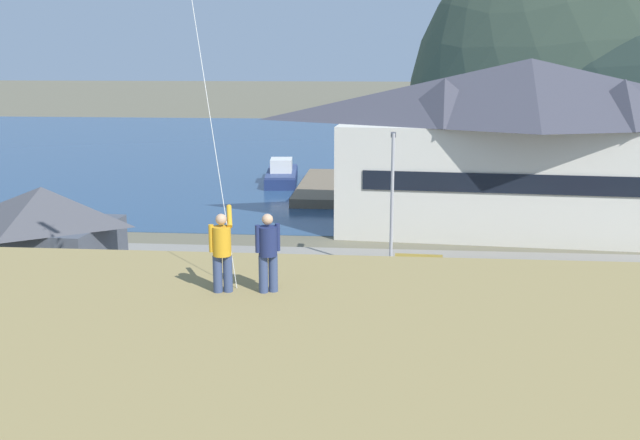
% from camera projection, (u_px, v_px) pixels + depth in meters
% --- Properties ---
extents(ground_plane, '(600.00, 600.00, 0.00)m').
position_uv_depth(ground_plane, '(279.00, 357.00, 26.05)').
color(ground_plane, '#66604C').
extents(parking_lot_pad, '(40.00, 20.00, 0.10)m').
position_uv_depth(parking_lot_pad, '(296.00, 308.00, 30.89)').
color(parking_lot_pad, gray).
rests_on(parking_lot_pad, ground).
extents(bay_water, '(360.00, 84.00, 0.03)m').
position_uv_depth(bay_water, '(353.00, 149.00, 84.35)').
color(bay_water, navy).
rests_on(bay_water, ground).
extents(harbor_lodge, '(24.23, 11.10, 10.44)m').
position_uv_depth(harbor_lodge, '(527.00, 141.00, 43.69)').
color(harbor_lodge, beige).
rests_on(harbor_lodge, ground).
extents(storage_shed_near_lot, '(6.16, 5.36, 5.21)m').
position_uv_depth(storage_shed_near_lot, '(46.00, 245.00, 30.87)').
color(storage_shed_near_lot, '#474C56').
rests_on(storage_shed_near_lot, ground).
extents(wharf_dock, '(3.20, 14.34, 0.70)m').
position_uv_depth(wharf_dock, '(320.00, 187.00, 58.15)').
color(wharf_dock, '#70604C').
rests_on(wharf_dock, ground).
extents(moored_boat_wharfside, '(3.31, 8.15, 2.16)m').
position_uv_depth(moored_boat_wharfside, '(282.00, 175.00, 61.78)').
color(moored_boat_wharfside, navy).
rests_on(moored_boat_wharfside, ground).
extents(moored_boat_outer_mooring, '(2.67, 7.49, 2.16)m').
position_uv_depth(moored_boat_outer_mooring, '(363.00, 192.00, 53.69)').
color(moored_boat_outer_mooring, '#A8A399').
rests_on(moored_boat_outer_mooring, ground).
extents(parked_car_front_row_red, '(4.32, 2.30, 1.82)m').
position_uv_depth(parked_car_front_row_red, '(269.00, 278.00, 31.77)').
color(parked_car_front_row_red, black).
rests_on(parked_car_front_row_red, parking_lot_pad).
extents(parked_car_mid_row_near, '(4.29, 2.23, 1.82)m').
position_uv_depth(parked_car_mid_row_near, '(553.00, 330.00, 25.69)').
color(parked_car_mid_row_near, '#9EA3A8').
rests_on(parked_car_mid_row_near, parking_lot_pad).
extents(parked_car_lone_by_shed, '(4.29, 2.22, 1.82)m').
position_uv_depth(parked_car_lone_by_shed, '(416.00, 277.00, 31.83)').
color(parked_car_lone_by_shed, '#B28923').
rests_on(parked_car_lone_by_shed, parking_lot_pad).
extents(parked_car_back_row_right, '(4.30, 2.26, 1.82)m').
position_uv_depth(parked_car_back_row_right, '(276.00, 334.00, 25.34)').
color(parked_car_back_row_right, black).
rests_on(parked_car_back_row_right, parking_lot_pad).
extents(parking_light_pole, '(0.24, 0.78, 6.89)m').
position_uv_depth(parking_light_pole, '(392.00, 193.00, 35.06)').
color(parking_light_pole, '#ADADB2').
rests_on(parking_light_pole, parking_lot_pad).
extents(person_kite_flyer, '(0.52, 0.70, 1.86)m').
position_uv_depth(person_kite_flyer, '(222.00, 250.00, 15.61)').
color(person_kite_flyer, '#384770').
rests_on(person_kite_flyer, grassy_hill_foreground).
extents(person_companion, '(0.51, 0.40, 1.74)m').
position_uv_depth(person_companion, '(268.00, 250.00, 15.60)').
color(person_companion, '#384770').
rests_on(person_companion, grassy_hill_foreground).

